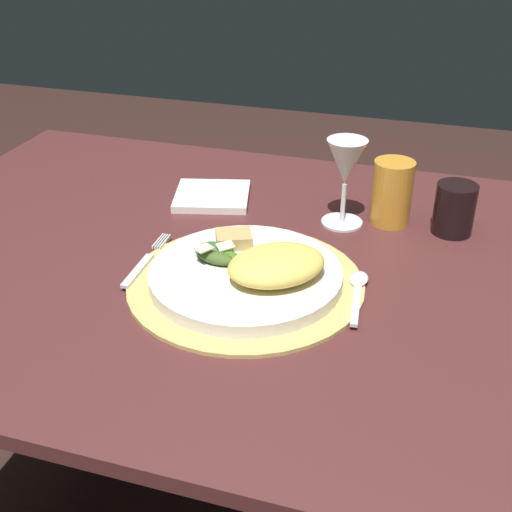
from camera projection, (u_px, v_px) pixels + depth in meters
dining_table at (264, 333)px, 1.07m from camera, size 1.31×0.86×0.73m
placemat at (246, 283)px, 0.94m from camera, size 0.34×0.34×0.01m
dinner_plate at (246, 275)px, 0.94m from camera, size 0.28×0.28×0.02m
pasta_serving at (276, 265)px, 0.90m from camera, size 0.17×0.17×0.04m
salad_greens at (216, 253)px, 0.96m from camera, size 0.08×0.08×0.03m
bread_piece at (234, 239)px, 0.99m from camera, size 0.07×0.06×0.02m
fork at (145, 262)px, 0.98m from camera, size 0.02×0.16×0.00m
spoon at (358, 288)px, 0.92m from camera, size 0.03×0.14×0.01m
napkin at (212, 196)px, 1.19m from camera, size 0.16×0.15×0.01m
wine_glass at (346, 166)px, 1.06m from camera, size 0.07×0.07×0.15m
amber_tumbler at (392, 192)px, 1.09m from camera, size 0.07×0.07×0.11m
dark_tumbler at (454, 209)px, 1.06m from camera, size 0.07×0.07×0.08m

